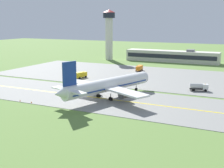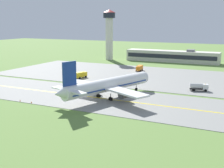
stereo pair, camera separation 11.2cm
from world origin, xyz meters
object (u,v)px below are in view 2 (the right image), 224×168
object	(u,v)px
service_truck_catering	(199,87)
control_tower	(109,30)
airplane_lead	(108,85)
service_truck_baggage	(139,68)
service_truck_fuel	(81,75)

from	to	relation	value
service_truck_catering	control_tower	distance (m)	91.47
airplane_lead	service_truck_baggage	distance (m)	53.09
service_truck_baggage	service_truck_catering	size ratio (longest dim) A/B	0.97
service_truck_fuel	service_truck_catering	xyz separation A→B (m)	(48.11, -2.41, 0.00)
service_truck_catering	airplane_lead	bearing A→B (deg)	-136.78
service_truck_fuel	control_tower	bearing A→B (deg)	105.35
service_truck_baggage	service_truck_fuel	bearing A→B (deg)	-118.88
service_truck_baggage	airplane_lead	bearing A→B (deg)	-79.75
service_truck_catering	control_tower	bearing A→B (deg)	135.91
airplane_lead	service_truck_catering	distance (m)	32.05
service_truck_catering	control_tower	xyz separation A→B (m)	(-64.63, 62.61, 16.41)
airplane_lead	service_truck_baggage	bearing A→B (deg)	100.25
airplane_lead	service_truck_fuel	distance (m)	34.83
airplane_lead	control_tower	distance (m)	95.08
service_truck_catering	control_tower	world-z (taller)	control_tower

